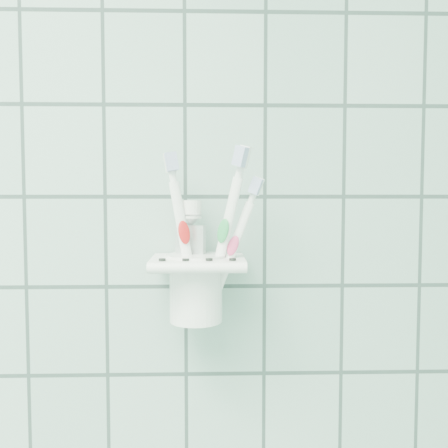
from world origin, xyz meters
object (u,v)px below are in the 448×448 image
(holder_bracket, at_px, (198,264))
(toothpaste_tube, at_px, (189,248))
(toothbrush_blue, at_px, (208,241))
(toothbrush_orange, at_px, (206,228))
(toothbrush_pink, at_px, (197,233))
(cup, at_px, (196,285))

(holder_bracket, bearing_deg, toothpaste_tube, 135.16)
(toothbrush_blue, bearing_deg, toothpaste_tube, -179.08)
(holder_bracket, xyz_separation_m, toothpaste_tube, (-0.01, 0.01, 0.02))
(holder_bracket, bearing_deg, toothbrush_orange, 35.17)
(toothbrush_pink, bearing_deg, toothbrush_orange, 31.48)
(holder_bracket, relative_size, toothbrush_blue, 0.64)
(holder_bracket, distance_m, toothpaste_tube, 0.02)
(toothbrush_orange, bearing_deg, cup, -126.26)
(toothpaste_tube, bearing_deg, holder_bracket, -27.71)
(cup, relative_size, toothbrush_orange, 0.39)
(holder_bracket, bearing_deg, toothbrush_blue, 11.77)
(holder_bracket, height_order, toothbrush_pink, toothbrush_pink)
(cup, relative_size, toothbrush_blue, 0.47)
(toothbrush_orange, bearing_deg, holder_bracket, -107.04)
(toothbrush_orange, bearing_deg, toothbrush_pink, -88.91)
(cup, height_order, toothbrush_pink, toothbrush_pink)
(toothpaste_tube, bearing_deg, cup, -25.20)
(holder_bracket, height_order, toothbrush_orange, toothbrush_orange)
(toothbrush_blue, xyz_separation_m, toothpaste_tube, (-0.02, 0.01, -0.01))
(toothbrush_pink, height_order, toothbrush_orange, toothbrush_orange)
(toothbrush_pink, distance_m, toothbrush_orange, 0.02)
(toothbrush_orange, relative_size, toothpaste_tube, 1.49)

